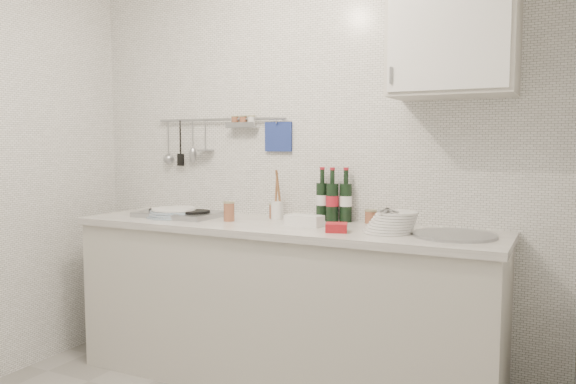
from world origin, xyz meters
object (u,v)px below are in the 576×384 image
(wall_cabinet, at_px, (454,25))
(plate_stack_hob, at_px, (172,213))
(wine_bottles, at_px, (333,195))
(utensil_crock, at_px, (277,208))
(plate_stack_sink, at_px, (392,222))

(wall_cabinet, height_order, plate_stack_hob, wall_cabinet)
(wall_cabinet, xyz_separation_m, wine_bottles, (-0.68, 0.11, -0.87))
(wine_bottles, xyz_separation_m, utensil_crock, (-0.33, -0.07, -0.09))
(wine_bottles, bearing_deg, plate_stack_sink, -30.67)
(utensil_crock, bearing_deg, plate_stack_hob, -161.11)
(plate_stack_sink, height_order, wine_bottles, wine_bottles)
(wall_cabinet, distance_m, utensil_crock, 1.39)
(wall_cabinet, height_order, wine_bottles, wall_cabinet)
(wall_cabinet, relative_size, wine_bottles, 2.26)
(plate_stack_hob, relative_size, wine_bottles, 0.96)
(wine_bottles, bearing_deg, plate_stack_hob, -163.54)
(plate_stack_hob, bearing_deg, plate_stack_sink, 1.26)
(plate_stack_sink, relative_size, utensil_crock, 0.92)
(wall_cabinet, height_order, utensil_crock, wall_cabinet)
(plate_stack_hob, height_order, utensil_crock, utensil_crock)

